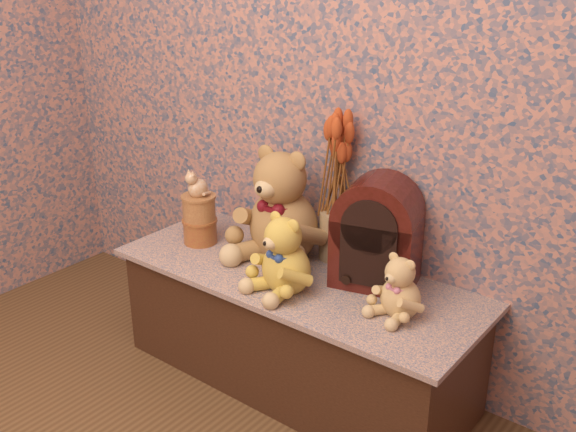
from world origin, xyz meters
name	(u,v)px	position (x,y,z in m)	size (l,w,h in m)	color
display_shelf	(296,328)	(0.00, 1.24, 0.22)	(1.37, 0.54, 0.44)	#3B4E78
teddy_large	(283,199)	(-0.14, 1.34, 0.67)	(0.36, 0.43, 0.45)	#A3713F
teddy_medium	(286,250)	(0.04, 1.13, 0.59)	(0.23, 0.28, 0.29)	#B58833
teddy_small	(402,283)	(0.43, 1.22, 0.55)	(0.17, 0.21, 0.22)	tan
cathedral_radio	(377,231)	(0.25, 1.36, 0.64)	(0.28, 0.20, 0.39)	#3E110B
ceramic_vase	(334,235)	(0.03, 1.43, 0.54)	(0.11, 0.11, 0.18)	tan
dried_stalks	(336,151)	(0.03, 1.43, 0.86)	(0.25, 0.25, 0.47)	#BF471E
biscuit_tin_lower	(200,231)	(-0.47, 1.23, 0.49)	(0.13, 0.13, 0.09)	#B38334
biscuit_tin_upper	(199,208)	(-0.47, 1.23, 0.59)	(0.13, 0.13, 0.10)	#DEAB61
cat_figurine	(198,182)	(-0.47, 1.23, 0.69)	(0.08, 0.09, 0.11)	silver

